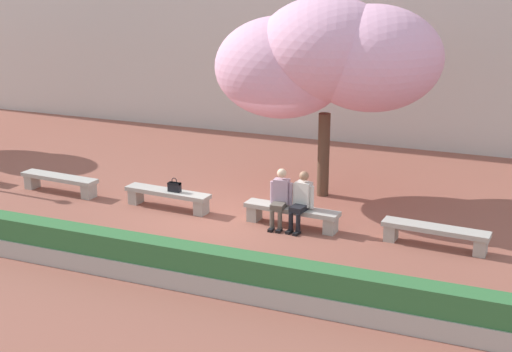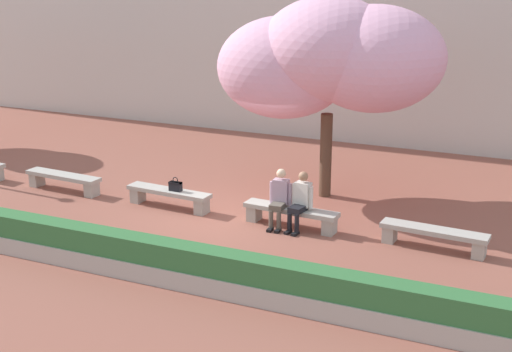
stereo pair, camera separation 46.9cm
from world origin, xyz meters
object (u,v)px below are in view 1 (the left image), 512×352
Objects in this scene: stone_bench_near_west at (59,181)px; person_seated_left at (280,196)px; person_seated_right at (302,198)px; cherry_tree_main at (329,58)px; handbag at (174,186)px; stone_bench_center at (168,196)px; stone_bench_near_east at (292,213)px; stone_bench_east_end at (435,233)px.

stone_bench_near_west is 5.98m from person_seated_left.
person_seated_right is 0.24× the size of cherry_tree_main.
handbag is 0.06× the size of cherry_tree_main.
stone_bench_near_east is at bearing 0.00° from stone_bench_center.
stone_bench_east_end is 6.02m from handbag.
person_seated_left is at bearing -179.09° from stone_bench_east_end.
person_seated_right is (0.49, 0.00, 0.00)m from person_seated_left.
handbag is (-2.66, 0.04, -0.12)m from person_seated_left.
stone_bench_near_west is 6.47m from person_seated_right.
stone_bench_near_west is 1.69× the size of person_seated_right.
stone_bench_east_end is 0.41× the size of cherry_tree_main.
handbag is at bearing -179.83° from stone_bench_east_end.
stone_bench_near_west and stone_bench_center have the same top height.
person_seated_left is (5.97, -0.05, 0.39)m from stone_bench_near_west.
person_seated_right is (-2.87, -0.05, 0.39)m from stone_bench_east_end.
handbag is (-3.15, 0.04, -0.12)m from person_seated_right.
person_seated_left is 3.81× the size of handbag.
stone_bench_center and stone_bench_near_east have the same top height.
cherry_tree_main reaches higher than stone_bench_near_east.
stone_bench_east_end is at bearing 0.91° from person_seated_left.
person_seated_left is at bearing -0.51° from stone_bench_near_west.
cherry_tree_main is at bearing 83.34° from person_seated_left.
stone_bench_near_east is 1.69× the size of person_seated_left.
stone_bench_near_east is 0.46m from person_seated_right.
cherry_tree_main reaches higher than stone_bench_east_end.
stone_bench_near_west is at bearing 179.53° from person_seated_right.
stone_bench_near_west is at bearing 179.49° from person_seated_left.
stone_bench_near_east is (3.11, 0.00, 0.00)m from stone_bench_center.
stone_bench_east_end is at bearing 0.17° from handbag.
person_seated_right is at bearing -12.22° from stone_bench_near_east.
stone_bench_near_west is at bearing 180.00° from stone_bench_east_end.
stone_bench_near_east is 1.00× the size of stone_bench_east_end.
stone_bench_center is 3.37m from person_seated_right.
stone_bench_near_east is 1.69× the size of person_seated_right.
person_seated_left reaches higher than stone_bench_near_west.
person_seated_left reaches higher than handbag.
stone_bench_near_west and stone_bench_east_end have the same top height.
person_seated_left is 0.49m from person_seated_right.
cherry_tree_main is (0.04, 2.39, 3.12)m from stone_bench_near_east.
stone_bench_center is 1.69× the size of person_seated_left.
stone_bench_near_east is 6.45× the size of handbag.
stone_bench_center is 0.41× the size of cherry_tree_main.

